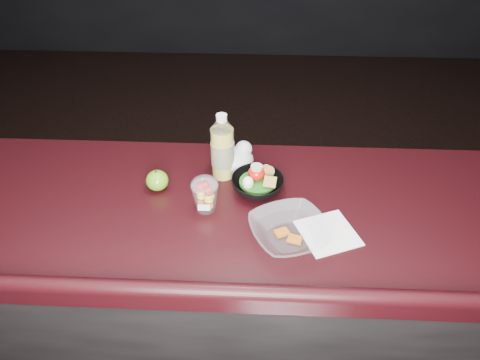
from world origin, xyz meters
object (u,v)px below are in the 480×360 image
Objects in this scene: takeout_bowl at (289,232)px; lemonade_bottle at (223,151)px; fruit_cup at (205,194)px; green_apple at (157,180)px; snack_bowl at (257,183)px.

lemonade_bottle is at bearing 126.30° from takeout_bowl.
fruit_cup is 0.20m from green_apple.
snack_bowl is at bearing 0.40° from green_apple.
lemonade_bottle is 3.09× the size of green_apple.
snack_bowl is at bearing -34.93° from lemonade_bottle.
lemonade_bottle is at bearing 145.07° from snack_bowl.
takeout_bowl is (0.22, -0.30, -0.07)m from lemonade_bottle.
green_apple is 0.39× the size of snack_bowl.
fruit_cup is at bearing 155.49° from takeout_bowl.
fruit_cup is 1.56× the size of green_apple.
fruit_cup is 0.41× the size of takeout_bowl.
fruit_cup is 0.62× the size of snack_bowl.
takeout_bowl is at bearing -53.70° from lemonade_bottle.
lemonade_bottle is 0.16m from snack_bowl.
lemonade_bottle is 0.38m from takeout_bowl.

